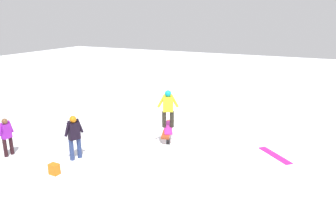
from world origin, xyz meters
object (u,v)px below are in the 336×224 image
at_px(loose_snowboard_white, 317,219).
at_px(loose_snowboard_magenta, 275,155).
at_px(rail_feature, 168,131).
at_px(backpack_on_snow, 54,169).
at_px(bystander_purple, 7,135).
at_px(bystander_black, 74,135).
at_px(main_rider_on_rail, 168,109).

relative_size(loose_snowboard_white, loose_snowboard_magenta, 1.00).
distance_m(rail_feature, backpack_on_snow, 4.13).
xyz_separation_m(bystander_purple, loose_snowboard_white, (0.61, -9.77, -0.74)).
bearing_deg(loose_snowboard_magenta, bystander_black, 71.79).
xyz_separation_m(rail_feature, bystander_purple, (-3.12, 4.61, 0.14)).
bearing_deg(bystander_black, loose_snowboard_white, 108.81).
bearing_deg(main_rider_on_rail, backpack_on_snow, 120.68).
relative_size(bystander_purple, loose_snowboard_white, 0.88).
bearing_deg(bystander_purple, main_rider_on_rail, -53.75).
xyz_separation_m(bystander_purple, backpack_on_snow, (-0.37, -2.45, -0.58)).
height_order(rail_feature, loose_snowboard_magenta, rail_feature).
xyz_separation_m(bystander_black, bystander_purple, (-0.80, 2.27, -0.10)).
relative_size(main_rider_on_rail, loose_snowboard_white, 0.94).
distance_m(loose_snowboard_magenta, backpack_on_snow, 7.31).
bearing_deg(main_rider_on_rail, bystander_purple, 96.58).
bearing_deg(backpack_on_snow, bystander_black, -78.19).
distance_m(main_rider_on_rail, bystander_black, 3.34).
relative_size(bystander_purple, loose_snowboard_magenta, 0.89).
bearing_deg(bystander_purple, backpack_on_snow, -96.47).
height_order(bystander_black, backpack_on_snow, bystander_black).
xyz_separation_m(main_rider_on_rail, loose_snowboard_magenta, (0.89, -3.69, -1.42)).
height_order(rail_feature, main_rider_on_rail, main_rider_on_rail).
bearing_deg(loose_snowboard_magenta, main_rider_on_rail, 57.25).
distance_m(bystander_black, bystander_purple, 2.41).
xyz_separation_m(rail_feature, loose_snowboard_white, (-2.51, -5.16, -0.60)).
distance_m(rail_feature, main_rider_on_rail, 0.82).
bearing_deg(main_rider_on_rail, rail_feature, 0.00).
xyz_separation_m(bystander_black, loose_snowboard_white, (-0.19, -7.50, -0.84)).
bearing_deg(loose_snowboard_magenta, backpack_on_snow, 80.56).
relative_size(rail_feature, loose_snowboard_magenta, 1.26).
bearing_deg(loose_snowboard_magenta, rail_feature, 57.25).
bearing_deg(bystander_black, loose_snowboard_magenta, 138.30).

